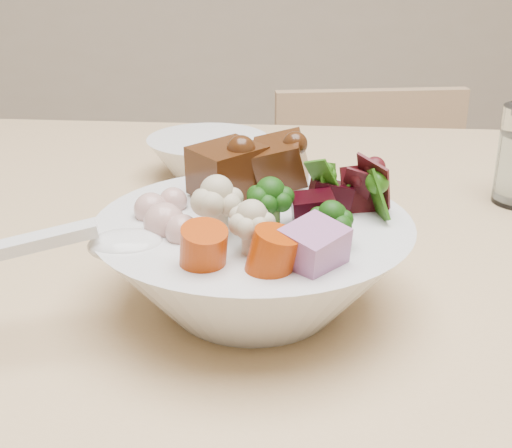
{
  "coord_description": "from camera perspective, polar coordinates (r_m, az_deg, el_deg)",
  "views": [
    {
      "loc": [
        -0.27,
        -0.56,
        1.09
      ],
      "look_at": [
        -0.23,
        -0.07,
        0.88
      ],
      "focal_mm": 50.0,
      "sensor_mm": 36.0,
      "label": 1
    }
  ],
  "objects": [
    {
      "name": "chair_far",
      "position": [
        1.4,
        9.43,
        -4.53
      ],
      "size": [
        0.37,
        0.37,
        0.8
      ],
      "rotation": [
        0.0,
        0.0,
        0.0
      ],
      "color": "tan",
      "rests_on": "ground"
    },
    {
      "name": "food_bowl",
      "position": [
        0.54,
        -0.04,
        -2.61
      ],
      "size": [
        0.24,
        0.24,
        0.13
      ],
      "color": "silver",
      "rests_on": "dining_table"
    },
    {
      "name": "soup_spoon",
      "position": [
        0.5,
        -12.42,
        -1.65
      ],
      "size": [
        0.15,
        0.05,
        0.03
      ],
      "rotation": [
        0.0,
        0.0,
        0.16
      ],
      "color": "silver",
      "rests_on": "food_bowl"
    },
    {
      "name": "side_bowl",
      "position": [
        0.84,
        -3.82,
        5.32
      ],
      "size": [
        0.14,
        0.14,
        0.05
      ],
      "primitive_type": null,
      "color": "silver",
      "rests_on": "dining_table"
    }
  ]
}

